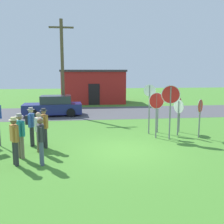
{
  "coord_description": "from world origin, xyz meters",
  "views": [
    {
      "loc": [
        -1.72,
        -10.12,
        3.29
      ],
      "look_at": [
        -0.29,
        2.21,
        1.3
      ],
      "focal_mm": 40.47,
      "sensor_mm": 36.0,
      "label": 1
    }
  ],
  "objects_px": {
    "person_in_teal": "(41,139)",
    "person_holding_notes": "(39,130)",
    "stop_sign_rear_left": "(156,107)",
    "person_on_left": "(31,124)",
    "utility_pole": "(62,66)",
    "person_in_blue": "(44,125)",
    "stop_sign_low_front": "(158,106)",
    "stop_sign_nearest": "(200,112)",
    "stop_sign_leaning_right": "(180,109)",
    "person_with_sunhat": "(15,138)",
    "person_in_dark_shirt": "(20,133)",
    "stop_sign_leaning_left": "(170,102)",
    "parked_car_on_street": "(53,106)",
    "stop_sign_center_cluster": "(178,111)",
    "stop_sign_far_back": "(149,102)"
  },
  "relations": [
    {
      "from": "person_in_teal",
      "to": "person_holding_notes",
      "type": "bearing_deg",
      "value": 101.92
    },
    {
      "from": "stop_sign_rear_left",
      "to": "person_on_left",
      "type": "distance_m",
      "value": 5.98
    },
    {
      "from": "utility_pole",
      "to": "person_in_blue",
      "type": "bearing_deg",
      "value": -91.53
    },
    {
      "from": "stop_sign_low_front",
      "to": "stop_sign_nearest",
      "type": "bearing_deg",
      "value": -37.73
    },
    {
      "from": "utility_pole",
      "to": "person_on_left",
      "type": "bearing_deg",
      "value": -95.79
    },
    {
      "from": "person_in_blue",
      "to": "stop_sign_leaning_right",
      "type": "bearing_deg",
      "value": 16.98
    },
    {
      "from": "person_holding_notes",
      "to": "person_in_blue",
      "type": "distance_m",
      "value": 0.71
    },
    {
      "from": "person_holding_notes",
      "to": "stop_sign_nearest",
      "type": "bearing_deg",
      "value": 11.48
    },
    {
      "from": "stop_sign_low_front",
      "to": "stop_sign_nearest",
      "type": "xyz_separation_m",
      "value": [
        1.74,
        -1.35,
        -0.14
      ]
    },
    {
      "from": "person_holding_notes",
      "to": "person_in_teal",
      "type": "xyz_separation_m",
      "value": [
        0.29,
        -1.38,
        0.0
      ]
    },
    {
      "from": "person_with_sunhat",
      "to": "person_in_dark_shirt",
      "type": "distance_m",
      "value": 0.77
    },
    {
      "from": "stop_sign_leaning_left",
      "to": "utility_pole",
      "type": "bearing_deg",
      "value": 125.9
    },
    {
      "from": "person_holding_notes",
      "to": "stop_sign_rear_left",
      "type": "bearing_deg",
      "value": 18.15
    },
    {
      "from": "utility_pole",
      "to": "person_with_sunhat",
      "type": "height_order",
      "value": "utility_pole"
    },
    {
      "from": "stop_sign_leaning_left",
      "to": "stop_sign_leaning_right",
      "type": "xyz_separation_m",
      "value": [
        1.05,
        1.41,
        -0.56
      ]
    },
    {
      "from": "stop_sign_rear_left",
      "to": "person_in_blue",
      "type": "relative_size",
      "value": 1.31
    },
    {
      "from": "utility_pole",
      "to": "person_in_blue",
      "type": "height_order",
      "value": "utility_pole"
    },
    {
      "from": "person_holding_notes",
      "to": "person_in_teal",
      "type": "bearing_deg",
      "value": -78.08
    },
    {
      "from": "stop_sign_nearest",
      "to": "stop_sign_rear_left",
      "type": "relative_size",
      "value": 0.86
    },
    {
      "from": "stop_sign_rear_left",
      "to": "person_with_sunhat",
      "type": "height_order",
      "value": "stop_sign_rear_left"
    },
    {
      "from": "parked_car_on_street",
      "to": "person_in_blue",
      "type": "bearing_deg",
      "value": -86.47
    },
    {
      "from": "person_in_blue",
      "to": "stop_sign_rear_left",
      "type": "bearing_deg",
      "value": 11.39
    },
    {
      "from": "person_with_sunhat",
      "to": "stop_sign_center_cluster",
      "type": "bearing_deg",
      "value": 25.18
    },
    {
      "from": "stop_sign_nearest",
      "to": "parked_car_on_street",
      "type": "bearing_deg",
      "value": 136.81
    },
    {
      "from": "stop_sign_far_back",
      "to": "person_in_dark_shirt",
      "type": "bearing_deg",
      "value": -151.51
    },
    {
      "from": "stop_sign_center_cluster",
      "to": "person_in_blue",
      "type": "relative_size",
      "value": 1.08
    },
    {
      "from": "stop_sign_center_cluster",
      "to": "stop_sign_rear_left",
      "type": "bearing_deg",
      "value": -165.37
    },
    {
      "from": "stop_sign_far_back",
      "to": "person_in_dark_shirt",
      "type": "height_order",
      "value": "stop_sign_far_back"
    },
    {
      "from": "stop_sign_leaning_right",
      "to": "person_on_left",
      "type": "distance_m",
      "value": 7.74
    },
    {
      "from": "stop_sign_leaning_right",
      "to": "person_holding_notes",
      "type": "bearing_deg",
      "value": -158.14
    },
    {
      "from": "stop_sign_leaning_left",
      "to": "person_on_left",
      "type": "height_order",
      "value": "stop_sign_leaning_left"
    },
    {
      "from": "stop_sign_nearest",
      "to": "person_holding_notes",
      "type": "height_order",
      "value": "stop_sign_nearest"
    },
    {
      "from": "person_holding_notes",
      "to": "person_in_blue",
      "type": "bearing_deg",
      "value": 83.17
    },
    {
      "from": "stop_sign_center_cluster",
      "to": "person_holding_notes",
      "type": "relative_size",
      "value": 1.11
    },
    {
      "from": "stop_sign_low_front",
      "to": "person_with_sunhat",
      "type": "distance_m",
      "value": 7.7
    },
    {
      "from": "stop_sign_far_back",
      "to": "stop_sign_leaning_left",
      "type": "bearing_deg",
      "value": -60.08
    },
    {
      "from": "stop_sign_nearest",
      "to": "stop_sign_far_back",
      "type": "xyz_separation_m",
      "value": [
        -2.29,
        1.1,
        0.42
      ]
    },
    {
      "from": "stop_sign_nearest",
      "to": "stop_sign_center_cluster",
      "type": "height_order",
      "value": "stop_sign_nearest"
    },
    {
      "from": "person_holding_notes",
      "to": "stop_sign_far_back",
      "type": "bearing_deg",
      "value": 26.56
    },
    {
      "from": "parked_car_on_street",
      "to": "person_with_sunhat",
      "type": "bearing_deg",
      "value": -91.03
    },
    {
      "from": "person_in_dark_shirt",
      "to": "person_on_left",
      "type": "bearing_deg",
      "value": 86.56
    },
    {
      "from": "stop_sign_rear_left",
      "to": "parked_car_on_street",
      "type": "bearing_deg",
      "value": 128.73
    },
    {
      "from": "utility_pole",
      "to": "person_in_teal",
      "type": "xyz_separation_m",
      "value": [
        -0.02,
        -10.6,
        -2.77
      ]
    },
    {
      "from": "person_in_teal",
      "to": "person_on_left",
      "type": "bearing_deg",
      "value": 108.39
    },
    {
      "from": "stop_sign_leaning_right",
      "to": "person_holding_notes",
      "type": "height_order",
      "value": "stop_sign_leaning_right"
    },
    {
      "from": "person_holding_notes",
      "to": "person_in_teal",
      "type": "height_order",
      "value": "same"
    },
    {
      "from": "stop_sign_rear_left",
      "to": "stop_sign_far_back",
      "type": "height_order",
      "value": "stop_sign_far_back"
    },
    {
      "from": "person_on_left",
      "to": "stop_sign_nearest",
      "type": "bearing_deg",
      "value": 3.42
    },
    {
      "from": "stop_sign_low_front",
      "to": "person_with_sunhat",
      "type": "xyz_separation_m",
      "value": [
        -6.43,
        -4.21,
        -0.48
      ]
    },
    {
      "from": "stop_sign_leaning_right",
      "to": "person_in_dark_shirt",
      "type": "relative_size",
      "value": 1.1
    }
  ]
}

